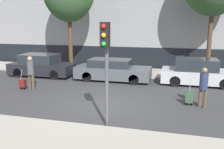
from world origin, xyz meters
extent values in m
plane|color=#38383A|center=(0.00, 0.00, 0.00)|extent=(80.00, 80.00, 0.00)
cube|color=#A39E93|center=(0.00, -3.75, 0.06)|extent=(28.00, 2.50, 0.12)
cube|color=#A39E93|center=(0.00, 7.00, 0.06)|extent=(28.00, 3.00, 0.12)
cube|color=black|center=(0.00, 9.18, 0.80)|extent=(27.44, 0.06, 1.60)
cube|color=black|center=(-5.72, 4.59, 0.49)|extent=(4.21, 1.84, 0.70)
cube|color=#23282D|center=(-5.89, 4.59, 1.14)|extent=(2.32, 1.62, 0.60)
cylinder|color=black|center=(-4.41, 3.75, 0.30)|extent=(0.60, 0.18, 0.60)
cylinder|color=black|center=(-4.41, 5.42, 0.30)|extent=(0.60, 0.18, 0.60)
cylinder|color=black|center=(-7.03, 3.75, 0.30)|extent=(0.60, 0.18, 0.60)
cylinder|color=black|center=(-7.03, 5.42, 0.30)|extent=(0.60, 0.18, 0.60)
cube|color=#4C5156|center=(-0.83, 4.51, 0.49)|extent=(4.57, 1.72, 0.70)
cube|color=#23282D|center=(-1.01, 4.51, 1.07)|extent=(2.51, 1.51, 0.46)
cylinder|color=black|center=(0.59, 3.74, 0.30)|extent=(0.60, 0.18, 0.60)
cylinder|color=black|center=(0.59, 5.28, 0.30)|extent=(0.60, 0.18, 0.60)
cylinder|color=black|center=(-2.25, 3.74, 0.30)|extent=(0.60, 0.18, 0.60)
cylinder|color=black|center=(-2.25, 5.28, 0.30)|extent=(0.60, 0.18, 0.60)
cube|color=#B7BABF|center=(4.16, 4.75, 0.49)|extent=(4.15, 1.84, 0.70)
cube|color=#23282D|center=(4.00, 4.75, 1.16)|extent=(2.28, 1.62, 0.64)
cylinder|color=black|center=(5.45, 5.58, 0.30)|extent=(0.60, 0.18, 0.60)
cylinder|color=black|center=(2.88, 3.92, 0.30)|extent=(0.60, 0.18, 0.60)
cylinder|color=black|center=(2.88, 5.58, 0.30)|extent=(0.60, 0.18, 0.60)
cylinder|color=#4C4233|center=(-4.52, 1.23, 0.42)|extent=(0.15, 0.15, 0.83)
cylinder|color=#4C4233|center=(-4.32, 1.22, 0.42)|extent=(0.15, 0.15, 0.83)
cylinder|color=#4C4C4C|center=(-4.42, 1.22, 1.19)|extent=(0.34, 0.34, 0.72)
sphere|color=tan|center=(-4.42, 1.22, 1.67)|extent=(0.24, 0.24, 0.24)
cube|color=maroon|center=(-4.97, 1.25, 0.32)|extent=(0.32, 0.24, 0.41)
cylinder|color=black|center=(-5.08, 1.25, 0.06)|extent=(0.12, 0.03, 0.12)
cylinder|color=black|center=(-4.85, 1.25, 0.06)|extent=(0.12, 0.03, 0.12)
cylinder|color=gray|center=(-4.97, 1.18, 0.80)|extent=(0.02, 0.19, 0.53)
cylinder|color=#4C4233|center=(3.94, 0.67, 0.39)|extent=(0.15, 0.15, 0.79)
cylinder|color=#4C4233|center=(4.14, 0.62, 0.39)|extent=(0.15, 0.15, 0.79)
cylinder|color=#283351|center=(4.04, 0.65, 1.13)|extent=(0.34, 0.34, 0.69)
sphere|color=#936B4C|center=(4.04, 0.65, 1.59)|extent=(0.22, 0.22, 0.22)
cube|color=#335138|center=(3.51, 0.79, 0.38)|extent=(0.32, 0.24, 0.52)
cylinder|color=black|center=(3.40, 0.79, 0.06)|extent=(0.12, 0.03, 0.12)
cylinder|color=black|center=(3.62, 0.79, 0.06)|extent=(0.12, 0.03, 0.12)
cylinder|color=gray|center=(3.51, 0.72, 0.91)|extent=(0.02, 0.19, 0.53)
cylinder|color=#515154|center=(0.70, -2.25, 1.77)|extent=(0.12, 0.12, 3.53)
cube|color=black|center=(0.70, -2.43, 3.13)|extent=(0.28, 0.24, 0.80)
sphere|color=red|center=(0.70, -2.58, 3.40)|extent=(0.15, 0.15, 0.15)
sphere|color=gold|center=(0.70, -2.58, 3.13)|extent=(0.15, 0.15, 0.15)
sphere|color=green|center=(0.70, -2.58, 2.86)|extent=(0.15, 0.15, 0.15)
torus|color=black|center=(-2.17, 6.73, 0.48)|extent=(0.72, 0.06, 0.72)
torus|color=black|center=(-3.22, 6.73, 0.48)|extent=(0.72, 0.06, 0.72)
cylinder|color=navy|center=(-2.70, 6.73, 0.68)|extent=(1.00, 0.05, 0.05)
cylinder|color=navy|center=(-2.89, 6.73, 0.88)|extent=(0.04, 0.04, 0.40)
cylinder|color=#4C3826|center=(-4.41, 6.31, 2.08)|extent=(0.28, 0.28, 3.93)
cylinder|color=#4C3826|center=(4.85, 6.95, 2.28)|extent=(0.28, 0.28, 4.33)
camera|label=1|loc=(2.93, -9.99, 3.54)|focal=40.00mm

